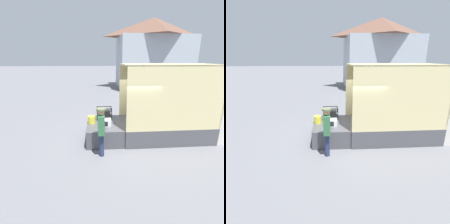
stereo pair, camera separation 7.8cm
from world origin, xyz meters
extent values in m
plane|color=slate|center=(0.00, 0.00, 0.00)|extent=(160.00, 160.00, 0.00)
cube|color=#4C4C51|center=(1.90, 0.00, 0.37)|extent=(3.80, 2.22, 0.74)
cube|color=beige|center=(1.90, 1.08, 1.99)|extent=(3.80, 0.06, 2.50)
cube|color=beige|center=(1.90, -1.08, 1.99)|extent=(3.80, 0.06, 2.50)
cube|color=beige|center=(3.77, 0.00, 1.99)|extent=(0.06, 2.22, 2.50)
cube|color=beige|center=(1.90, 0.00, 3.21)|extent=(3.80, 2.22, 0.06)
cylinder|color=silver|center=(0.93, -0.04, 0.91)|extent=(0.28, 0.28, 0.34)
cube|color=#B2A893|center=(1.56, -0.78, 0.91)|extent=(0.44, 0.32, 0.33)
cube|color=#2D7F33|center=(2.65, 0.66, 0.88)|extent=(0.44, 0.32, 0.28)
cube|color=#4C4C51|center=(-0.77, 0.00, 0.37)|extent=(1.54, 2.10, 0.74)
cube|color=white|center=(-0.78, -0.36, 0.89)|extent=(0.50, 0.34, 0.29)
cube|color=black|center=(-0.82, -0.54, 0.89)|extent=(0.32, 0.01, 0.20)
cube|color=black|center=(-0.77, 0.53, 0.94)|extent=(0.55, 0.35, 0.40)
cylinder|color=slate|center=(-0.55, 0.53, 0.96)|extent=(0.21, 0.19, 0.19)
cylinder|color=black|center=(-1.10, 0.33, 1.02)|extent=(0.04, 0.04, 0.56)
cylinder|color=black|center=(-0.44, 0.33, 1.02)|extent=(0.04, 0.04, 0.56)
cylinder|color=black|center=(-1.10, 0.73, 1.02)|extent=(0.04, 0.04, 0.56)
cylinder|color=black|center=(-0.44, 0.73, 1.02)|extent=(0.04, 0.04, 0.56)
cylinder|color=black|center=(-0.77, 0.33, 1.28)|extent=(0.66, 0.04, 0.04)
cylinder|color=black|center=(-0.77, 0.73, 1.28)|extent=(0.66, 0.04, 0.04)
cylinder|color=yellow|center=(-1.35, 0.00, 0.90)|extent=(0.31, 0.31, 0.33)
cylinder|color=navy|center=(-0.95, -1.48, 0.44)|extent=(0.18, 0.18, 0.88)
cube|color=#336B42|center=(-0.95, -1.48, 1.23)|extent=(0.24, 0.44, 0.70)
sphere|color=tan|center=(-0.95, -1.48, 1.70)|extent=(0.24, 0.24, 0.24)
cylinder|color=#606B47|center=(-0.95, -1.48, 1.79)|extent=(0.33, 0.33, 0.06)
cube|color=#A8B2BC|center=(5.46, 14.09, 2.91)|extent=(7.97, 6.29, 5.82)
pyramid|color=brown|center=(5.46, 14.09, 6.84)|extent=(8.37, 6.61, 2.04)
camera|label=1|loc=(-1.03, -7.21, 3.45)|focal=28.00mm
camera|label=2|loc=(-0.96, -7.22, 3.45)|focal=28.00mm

